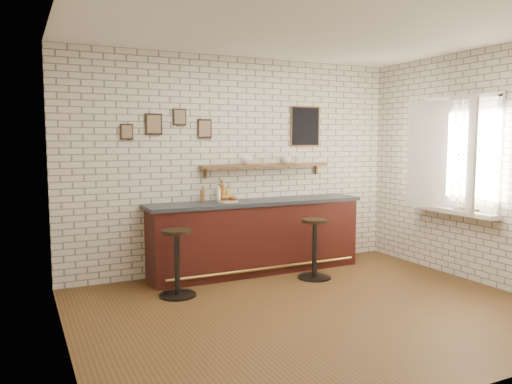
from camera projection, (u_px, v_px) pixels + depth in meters
ground at (312, 310)px, 5.44m from camera, size 5.00×5.00×0.00m
bar_counter at (256, 236)px, 6.97m from camera, size 3.10×0.65×1.01m
sandwich_plate at (228, 202)px, 6.75m from camera, size 0.28×0.28×0.01m
ciabatta_sandwich at (229, 198)px, 6.75m from camera, size 0.25×0.19×0.08m
potato_chips at (227, 201)px, 6.74m from camera, size 0.25×0.17×0.00m
bitters_bottle_brown at (203, 196)px, 6.77m from camera, size 0.06×0.06×0.21m
bitters_bottle_white at (219, 194)px, 6.87m from camera, size 0.06×0.06×0.23m
bitters_bottle_amber at (222, 192)px, 6.89m from camera, size 0.07×0.07×0.28m
condiment_bottle_yellow at (228, 195)px, 6.93m from camera, size 0.06×0.06×0.19m
bar_stool_left at (177, 261)px, 5.88m from camera, size 0.44×0.44×0.80m
bar_stool_right at (315, 247)px, 6.65m from camera, size 0.44×0.44×0.80m
wall_shelf at (266, 166)px, 7.16m from camera, size 2.00×0.18×0.18m
shelf_cup_a at (248, 161)px, 7.03m from camera, size 0.18×0.18×0.11m
shelf_cup_b at (264, 161)px, 7.14m from camera, size 0.13×0.13×0.09m
shelf_cup_c at (286, 160)px, 7.30m from camera, size 0.14×0.14×0.11m
shelf_cup_d at (298, 160)px, 7.39m from camera, size 0.13×0.13×0.10m
back_wall_decor at (253, 126)px, 7.10m from camera, size 2.96×0.02×0.56m
window_sill at (453, 211)px, 6.66m from camera, size 0.20×1.35×0.06m
casement_window at (453, 155)px, 6.56m from camera, size 0.40×1.30×1.56m
book_lower at (461, 210)px, 6.52m from camera, size 0.20×0.24×0.02m
book_upper at (463, 208)px, 6.48m from camera, size 0.22×0.27×0.02m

